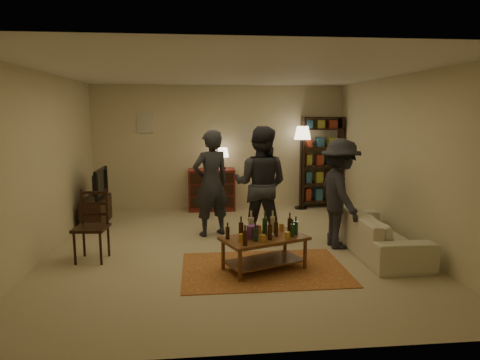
{
  "coord_description": "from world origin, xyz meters",
  "views": [
    {
      "loc": [
        -0.51,
        -6.45,
        2.1
      ],
      "look_at": [
        0.16,
        0.1,
        1.07
      ],
      "focal_mm": 32.0,
      "sensor_mm": 36.0,
      "label": 1
    }
  ],
  "objects": [
    {
      "name": "floor",
      "position": [
        0.0,
        0.0,
        0.0
      ],
      "size": [
        6.0,
        6.0,
        0.0
      ],
      "primitive_type": "plane",
      "color": "#C6B793",
      "rests_on": "ground"
    },
    {
      "name": "room_shell",
      "position": [
        -0.65,
        2.98,
        1.81
      ],
      "size": [
        6.0,
        6.0,
        6.0
      ],
      "color": "beige",
      "rests_on": "ground"
    },
    {
      "name": "rug",
      "position": [
        0.38,
        -0.97,
        0.01
      ],
      "size": [
        2.2,
        1.5,
        0.01
      ],
      "primitive_type": "cube",
      "color": "brown",
      "rests_on": "ground"
    },
    {
      "name": "coffee_table",
      "position": [
        0.37,
        -0.97,
        0.41
      ],
      "size": [
        1.26,
        0.98,
        0.8
      ],
      "rotation": [
        0.0,
        0.0,
        0.38
      ],
      "color": "brown",
      "rests_on": "ground"
    },
    {
      "name": "dining_chair",
      "position": [
        -2.02,
        -0.3,
        0.55
      ],
      "size": [
        0.49,
        0.49,
        1.03
      ],
      "rotation": [
        0.0,
        0.0,
        -0.1
      ],
      "color": "black",
      "rests_on": "ground"
    },
    {
      "name": "tv_stand",
      "position": [
        -2.44,
        1.8,
        0.38
      ],
      "size": [
        0.4,
        1.0,
        1.06
      ],
      "color": "black",
      "rests_on": "ground"
    },
    {
      "name": "dresser",
      "position": [
        -0.19,
        2.71,
        0.48
      ],
      "size": [
        1.0,
        0.5,
        1.36
      ],
      "color": "maroon",
      "rests_on": "ground"
    },
    {
      "name": "bookshelf",
      "position": [
        2.25,
        2.78,
        1.03
      ],
      "size": [
        0.9,
        0.34,
        2.02
      ],
      "color": "black",
      "rests_on": "ground"
    },
    {
      "name": "floor_lamp",
      "position": [
        1.78,
        2.65,
        1.55
      ],
      "size": [
        0.36,
        0.36,
        1.81
      ],
      "color": "black",
      "rests_on": "ground"
    },
    {
      "name": "sofa",
      "position": [
        2.2,
        -0.4,
        0.3
      ],
      "size": [
        0.81,
        2.08,
        0.61
      ],
      "primitive_type": "imported",
      "rotation": [
        0.0,
        0.0,
        1.57
      ],
      "color": "beige",
      "rests_on": "ground"
    },
    {
      "name": "person_left",
      "position": [
        -0.27,
        0.77,
        0.91
      ],
      "size": [
        0.78,
        0.67,
        1.82
      ],
      "primitive_type": "imported",
      "rotation": [
        0.0,
        0.0,
        3.56
      ],
      "color": "#25262C",
      "rests_on": "ground"
    },
    {
      "name": "person_right",
      "position": [
        0.52,
        0.35,
        0.95
      ],
      "size": [
        1.13,
        1.02,
        1.89
      ],
      "primitive_type": "imported",
      "rotation": [
        0.0,
        0.0,
        2.75
      ],
      "color": "#292931",
      "rests_on": "ground"
    },
    {
      "name": "person_by_sofa",
      "position": [
        1.7,
        -0.11,
        0.86
      ],
      "size": [
        0.68,
        1.13,
        1.71
      ],
      "primitive_type": "imported",
      "rotation": [
        0.0,
        0.0,
        1.61
      ],
      "color": "#23232A",
      "rests_on": "ground"
    }
  ]
}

